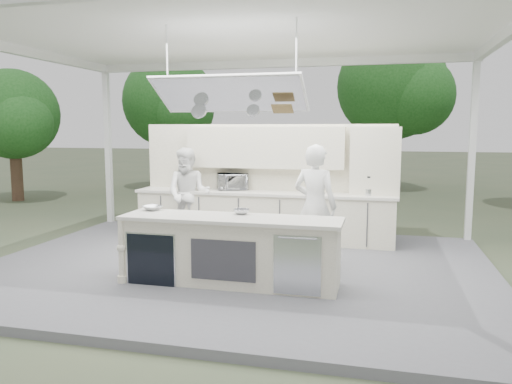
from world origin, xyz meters
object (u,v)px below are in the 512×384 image
(back_counter, at_px, (263,216))
(head_chef, at_px, (315,206))
(demo_island, at_px, (229,250))
(sous_chef, at_px, (189,194))

(back_counter, bearing_deg, head_chef, -53.36)
(demo_island, relative_size, back_counter, 0.61)
(demo_island, xyz_separation_m, back_counter, (-0.18, 2.81, 0.00))
(head_chef, distance_m, sous_chef, 2.93)
(head_chef, bearing_deg, sous_chef, -11.15)
(back_counter, height_order, head_chef, head_chef)
(demo_island, bearing_deg, back_counter, 93.63)
(demo_island, distance_m, head_chef, 1.64)
(back_counter, bearing_deg, sous_chef, -165.98)
(back_counter, xyz_separation_m, sous_chef, (-1.40, -0.35, 0.42))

